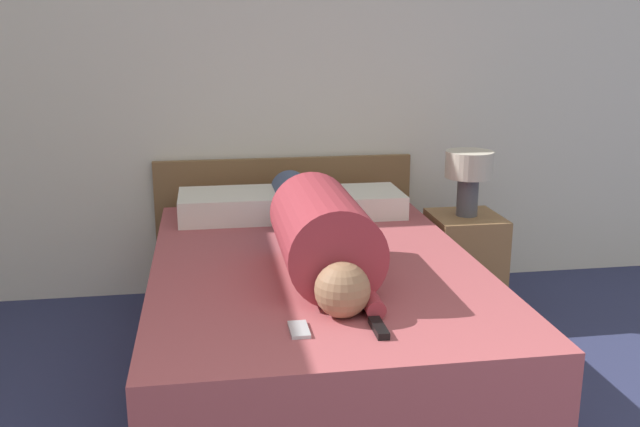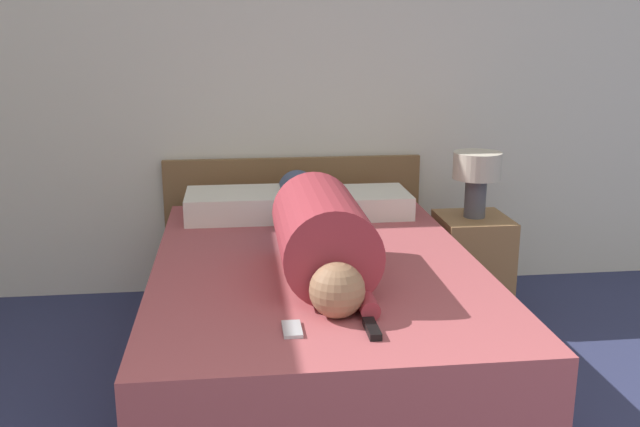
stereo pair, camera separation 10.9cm
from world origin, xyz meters
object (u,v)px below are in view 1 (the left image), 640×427
cell_phone (299,330)px  nightstand (464,265)px  table_lamp (469,172)px  pillow_second (347,202)px  bed (314,320)px  tv_remote (379,328)px  person_lying (317,228)px  pillow_near_headboard (238,205)px

cell_phone → nightstand: bearing=51.3°
table_lamp → pillow_second: size_ratio=0.60×
bed → tv_remote: 0.84m
table_lamp → pillow_second: 0.67m
bed → pillow_second: bearing=68.9°
nightstand → person_lying: bearing=-143.7°
nightstand → tv_remote: bearing=-120.5°
nightstand → tv_remote: tv_remote is taller
pillow_second → tv_remote: 1.55m
person_lying → cell_phone: bearing=-103.7°
pillow_second → cell_phone: bearing=-107.0°
pillow_second → pillow_near_headboard: bearing=180.0°
pillow_second → table_lamp: bearing=-11.6°
bed → nightstand: 1.12m
nightstand → table_lamp: 0.52m
pillow_near_headboard → cell_phone: pillow_near_headboard is taller
pillow_second → tv_remote: bearing=-97.2°
nightstand → table_lamp: (0.00, 0.00, 0.52)m
bed → table_lamp: table_lamp is taller
bed → pillow_near_headboard: (-0.29, 0.76, 0.35)m
cell_phone → table_lamp: bearing=51.3°
person_lying → nightstand: bearing=36.3°
bed → cell_phone: size_ratio=16.05×
nightstand → pillow_near_headboard: size_ratio=0.91×
nightstand → person_lying: size_ratio=0.34×
person_lying → table_lamp: bearing=36.3°
pillow_second → cell_phone: size_ratio=4.53×
table_lamp → cell_phone: 1.76m
table_lamp → cell_phone: bearing=-128.7°
pillow_near_headboard → pillow_second: size_ratio=1.05×
nightstand → cell_phone: cell_phone is taller
tv_remote → cell_phone: size_ratio=1.15×
table_lamp → bed: bearing=-146.0°
pillow_second → tv_remote: (-0.19, -1.54, -0.05)m
table_lamp → person_lying: bearing=-143.7°
bed → tv_remote: bearing=-82.7°
bed → cell_phone: (-0.16, -0.74, 0.29)m
table_lamp → pillow_near_headboard: (-1.22, 0.13, -0.17)m
person_lying → cell_phone: person_lying is taller
tv_remote → cell_phone: bearing=170.9°
cell_phone → pillow_second: bearing=73.0°
tv_remote → pillow_second: bearing=82.8°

